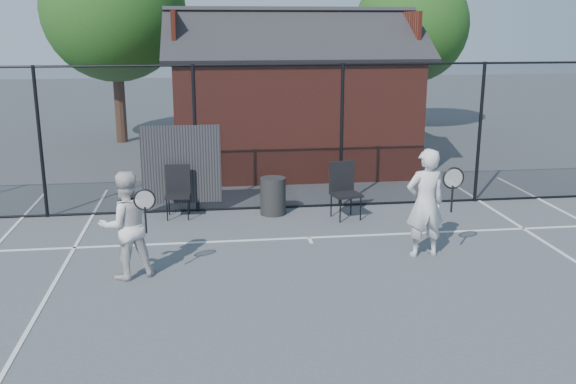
{
  "coord_description": "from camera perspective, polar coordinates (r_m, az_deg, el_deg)",
  "views": [
    {
      "loc": [
        -1.82,
        -7.87,
        3.74
      ],
      "look_at": [
        -0.5,
        2.15,
        1.1
      ],
      "focal_mm": 40.0,
      "sensor_mm": 36.0,
      "label": 1
    }
  ],
  "objects": [
    {
      "name": "ground",
      "position": [
        8.9,
        5.05,
        -10.27
      ],
      "size": [
        80.0,
        80.0,
        0.0
      ],
      "primitive_type": "plane",
      "color": "#464950",
      "rests_on": "ground"
    },
    {
      "name": "court_lines",
      "position": [
        7.75,
        7.22,
        -14.28
      ],
      "size": [
        11.02,
        18.0,
        0.01
      ],
      "color": "silver",
      "rests_on": "ground"
    },
    {
      "name": "fence",
      "position": [
        13.15,
        -0.81,
        4.61
      ],
      "size": [
        22.04,
        3.0,
        3.0
      ],
      "color": "black",
      "rests_on": "ground"
    },
    {
      "name": "clubhouse",
      "position": [
        17.16,
        0.3,
        7.51
      ],
      "size": [
        6.5,
        4.36,
        4.19
      ],
      "color": "maroon",
      "rests_on": "ground"
    },
    {
      "name": "tree_left",
      "position": [
        21.54,
        -15.23,
        15.36
      ],
      "size": [
        4.48,
        4.48,
        6.44
      ],
      "color": "#311B13",
      "rests_on": "ground"
    },
    {
      "name": "tree_right",
      "position": [
        23.53,
        10.94,
        14.32
      ],
      "size": [
        3.97,
        3.97,
        5.7
      ],
      "color": "#311B13",
      "rests_on": "ground"
    },
    {
      "name": "player_front",
      "position": [
        10.74,
        12.12,
        -0.95
      ],
      "size": [
        0.83,
        0.63,
        1.82
      ],
      "color": "silver",
      "rests_on": "ground"
    },
    {
      "name": "player_back",
      "position": [
        9.93,
        -14.23,
        -2.86
      ],
      "size": [
        0.98,
        0.88,
        1.65
      ],
      "color": "silver",
      "rests_on": "ground"
    },
    {
      "name": "chair_left",
      "position": [
        12.89,
        -9.77,
        -0.09
      ],
      "size": [
        0.51,
        0.53,
        1.01
      ],
      "primitive_type": "cube",
      "rotation": [
        0.0,
        0.0,
        -0.04
      ],
      "color": "black",
      "rests_on": "ground"
    },
    {
      "name": "chair_right",
      "position": [
        12.68,
        5.18,
        0.02
      ],
      "size": [
        0.63,
        0.65,
        1.1
      ],
      "primitive_type": "cube",
      "rotation": [
        0.0,
        0.0,
        0.22
      ],
      "color": "black",
      "rests_on": "ground"
    },
    {
      "name": "waste_bin",
      "position": [
        12.98,
        -1.34,
        -0.36
      ],
      "size": [
        0.55,
        0.55,
        0.76
      ],
      "primitive_type": "cylinder",
      "rotation": [
        0.0,
        0.0,
        -0.05
      ],
      "color": "black",
      "rests_on": "ground"
    }
  ]
}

